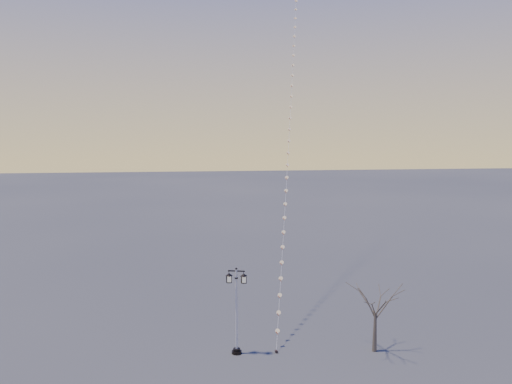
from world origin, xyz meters
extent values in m
plane|color=#404141|center=(0.00, 0.00, 0.00)|extent=(300.00, 300.00, 0.00)
cylinder|color=black|center=(-0.10, 2.06, 0.08)|extent=(0.58, 0.58, 0.17)
cylinder|color=black|center=(-0.10, 2.06, 0.24)|extent=(0.41, 0.41, 0.14)
cylinder|color=silver|center=(-0.10, 2.06, 2.74)|extent=(0.13, 0.13, 4.87)
cylinder|color=black|center=(-0.10, 2.06, 4.61)|extent=(0.21, 0.21, 0.06)
cube|color=black|center=(-0.10, 2.06, 5.02)|extent=(0.97, 0.30, 0.06)
sphere|color=black|center=(-0.10, 2.06, 5.15)|extent=(0.14, 0.14, 0.14)
pyramid|color=black|center=(-0.52, 2.16, 4.87)|extent=(0.46, 0.46, 0.14)
cube|color=beige|center=(-0.52, 2.16, 4.55)|extent=(0.27, 0.27, 0.35)
cube|color=black|center=(-0.52, 2.16, 4.35)|extent=(0.31, 0.31, 0.04)
pyramid|color=black|center=(0.33, 1.95, 4.87)|extent=(0.46, 0.46, 0.14)
cube|color=beige|center=(0.33, 1.95, 4.55)|extent=(0.27, 0.27, 0.35)
cube|color=black|center=(0.33, 1.95, 4.35)|extent=(0.31, 0.31, 0.04)
cone|color=#4F4535|center=(8.13, 1.26, 1.18)|extent=(0.28, 0.28, 2.35)
cylinder|color=black|center=(2.25, 1.81, 0.09)|extent=(0.18, 0.18, 0.18)
cylinder|color=black|center=(2.25, 1.81, 0.11)|extent=(0.03, 0.03, 0.23)
cone|color=#F5591F|center=(6.53, 18.32, 18.63)|extent=(0.07, 0.07, 0.25)
cylinder|color=white|center=(2.25, 1.81, 0.54)|extent=(0.01, 0.01, 0.72)
camera|label=1|loc=(-2.81, -26.14, 12.94)|focal=35.02mm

